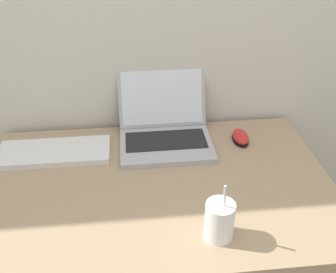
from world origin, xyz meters
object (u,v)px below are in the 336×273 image
Objects in this scene: drink_cup at (219,220)px; computer_mouse at (241,137)px; laptop at (165,127)px; external_keyboard at (54,152)px.

drink_cup is 1.80× the size of computer_mouse.
laptop is 0.39m from external_keyboard.
computer_mouse is at bearing 1.40° from external_keyboard.
drink_cup is 0.48m from computer_mouse.
drink_cup reaches higher than external_keyboard.
computer_mouse is (0.18, 0.44, -0.04)m from drink_cup.
external_keyboard is at bearing 138.41° from drink_cup.
drink_cup reaches higher than computer_mouse.
laptop is 0.85× the size of external_keyboard.
drink_cup is 0.48× the size of external_keyboard.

